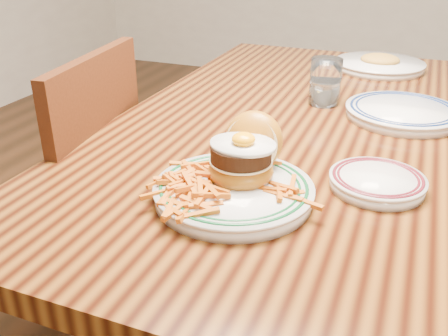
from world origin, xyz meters
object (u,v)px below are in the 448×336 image
at_px(main_plate, 237,177).
at_px(chair_left, 68,207).
at_px(table, 288,149).
at_px(side_plate, 377,181).

bearing_deg(main_plate, chair_left, 162.42).
bearing_deg(chair_left, table, 16.60).
bearing_deg(table, side_plate, -51.04).
xyz_separation_m(table, side_plate, (0.25, -0.31, 0.10)).
distance_m(table, side_plate, 0.41).
height_order(chair_left, side_plate, chair_left).
bearing_deg(main_plate, table, 92.35).
xyz_separation_m(main_plate, side_plate, (0.24, 0.12, -0.02)).
relative_size(chair_left, main_plate, 3.08).
bearing_deg(chair_left, main_plate, -25.71).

